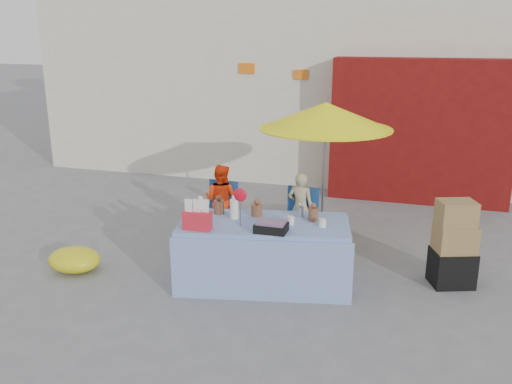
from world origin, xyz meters
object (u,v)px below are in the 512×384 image
(chair_left, at_px, (218,221))
(box_stack, at_px, (454,247))
(umbrella, at_px, (326,116))
(market_table, at_px, (263,252))
(vendor_orange, at_px, (221,200))
(vendor_beige, at_px, (300,208))
(chair_right, at_px, (298,229))

(chair_left, relative_size, box_stack, 0.78)
(umbrella, bearing_deg, market_table, -105.46)
(chair_left, bearing_deg, vendor_orange, 97.11)
(chair_left, distance_m, vendor_beige, 1.29)
(chair_right, bearing_deg, box_stack, -12.11)
(vendor_orange, relative_size, box_stack, 1.02)
(market_table, relative_size, vendor_beige, 2.09)
(market_table, height_order, chair_right, market_table)
(market_table, xyz_separation_m, chair_right, (0.15, 1.34, -0.16))
(market_table, height_order, vendor_orange, market_table)
(chair_right, xyz_separation_m, box_stack, (2.10, -0.70, 0.25))
(chair_right, height_order, box_stack, box_stack)
(market_table, height_order, vendor_beige, market_table)
(chair_left, relative_size, vendor_orange, 0.76)
(vendor_orange, bearing_deg, market_table, 133.16)
(chair_right, relative_size, vendor_orange, 0.76)
(chair_left, relative_size, vendor_beige, 0.78)
(vendor_orange, bearing_deg, chair_right, -179.76)
(vendor_orange, relative_size, vendor_beige, 1.03)
(market_table, bearing_deg, vendor_orange, 115.13)
(chair_right, bearing_deg, chair_left, -173.63)
(market_table, distance_m, chair_right, 1.36)
(chair_left, bearing_deg, box_stack, -5.47)
(chair_right, bearing_deg, market_table, -90.05)
(vendor_beige, bearing_deg, box_stack, 164.68)
(vendor_beige, height_order, umbrella, umbrella)
(chair_right, height_order, vendor_beige, vendor_beige)
(chair_left, xyz_separation_m, umbrella, (1.55, 0.28, 1.64))
(chair_left, height_order, box_stack, box_stack)
(umbrella, bearing_deg, box_stack, -28.67)
(umbrella, bearing_deg, vendor_orange, -174.47)
(market_table, relative_size, chair_right, 2.67)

